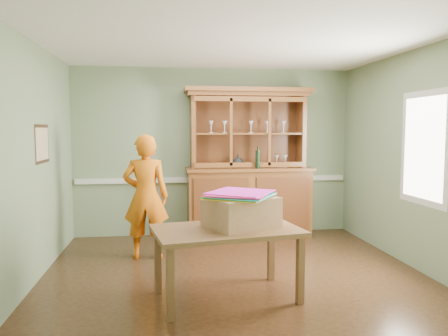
{
  "coord_description": "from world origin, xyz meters",
  "views": [
    {
      "loc": [
        -0.82,
        -5.09,
        1.72
      ],
      "look_at": [
        -0.05,
        0.4,
        1.23
      ],
      "focal_mm": 35.0,
      "sensor_mm": 36.0,
      "label": 1
    }
  ],
  "objects": [
    {
      "name": "china_hutch",
      "position": [
        0.52,
        1.73,
        0.83
      ],
      "size": [
        2.02,
        0.67,
        2.37
      ],
      "color": "brown",
      "rests_on": "floor"
    },
    {
      "name": "wall_right",
      "position": [
        2.25,
        0.0,
        1.35
      ],
      "size": [
        0.0,
        4.0,
        4.0
      ],
      "primitive_type": "plane",
      "rotation": [
        1.57,
        0.0,
        -1.57
      ],
      "color": "gray",
      "rests_on": "floor"
    },
    {
      "name": "dining_table",
      "position": [
        -0.19,
        -0.79,
        0.64
      ],
      "size": [
        1.57,
        1.1,
        0.72
      ],
      "rotation": [
        0.0,
        0.0,
        0.17
      ],
      "color": "brown",
      "rests_on": "floor"
    },
    {
      "name": "wall_back",
      "position": [
        0.0,
        2.0,
        1.35
      ],
      "size": [
        4.5,
        0.0,
        4.5
      ],
      "primitive_type": "plane",
      "rotation": [
        1.57,
        0.0,
        0.0
      ],
      "color": "gray",
      "rests_on": "floor"
    },
    {
      "name": "window_panel",
      "position": [
        2.23,
        -0.3,
        1.5
      ],
      "size": [
        0.03,
        0.96,
        1.36
      ],
      "color": "silver",
      "rests_on": "wall_right"
    },
    {
      "name": "ceiling",
      "position": [
        0.0,
        0.0,
        2.7
      ],
      "size": [
        4.5,
        4.5,
        0.0
      ],
      "primitive_type": "plane",
      "rotation": [
        3.14,
        0.0,
        0.0
      ],
      "color": "white",
      "rests_on": "wall_back"
    },
    {
      "name": "person",
      "position": [
        -1.06,
        0.75,
        0.83
      ],
      "size": [
        0.63,
        0.44,
        1.66
      ],
      "primitive_type": "imported",
      "rotation": [
        0.0,
        0.0,
        3.06
      ],
      "color": "orange",
      "rests_on": "floor"
    },
    {
      "name": "wall_left",
      "position": [
        -2.25,
        0.0,
        1.35
      ],
      "size": [
        0.0,
        4.0,
        4.0
      ],
      "primitive_type": "plane",
      "rotation": [
        1.57,
        0.0,
        1.57
      ],
      "color": "gray",
      "rests_on": "floor"
    },
    {
      "name": "floor",
      "position": [
        0.0,
        0.0,
        0.0
      ],
      "size": [
        4.5,
        4.5,
        0.0
      ],
      "primitive_type": "plane",
      "color": "#442A16",
      "rests_on": "ground"
    },
    {
      "name": "wall_front",
      "position": [
        0.0,
        -2.0,
        1.35
      ],
      "size": [
        4.5,
        0.0,
        4.5
      ],
      "primitive_type": "plane",
      "rotation": [
        -1.57,
        0.0,
        0.0
      ],
      "color": "gray",
      "rests_on": "floor"
    },
    {
      "name": "framed_map",
      "position": [
        -2.23,
        0.3,
        1.55
      ],
      "size": [
        0.03,
        0.6,
        0.46
      ],
      "color": "#332214",
      "rests_on": "wall_left"
    },
    {
      "name": "kite_stack",
      "position": [
        -0.06,
        -0.76,
        1.06
      ],
      "size": [
        0.78,
        0.78,
        0.05
      ],
      "rotation": [
        0.0,
        0.0,
        1.07
      ],
      "color": "yellow",
      "rests_on": "cardboard_box"
    },
    {
      "name": "chair_rail",
      "position": [
        0.0,
        1.98,
        0.9
      ],
      "size": [
        4.41,
        0.05,
        0.08
      ],
      "primitive_type": "cube",
      "color": "silver",
      "rests_on": "wall_back"
    },
    {
      "name": "cardboard_box",
      "position": [
        -0.04,
        -0.74,
        0.88
      ],
      "size": [
        0.82,
        0.76,
        0.31
      ],
      "primitive_type": "cube",
      "rotation": [
        0.0,
        0.0,
        0.44
      ],
      "color": "#AE7D5A",
      "rests_on": "dining_table"
    }
  ]
}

